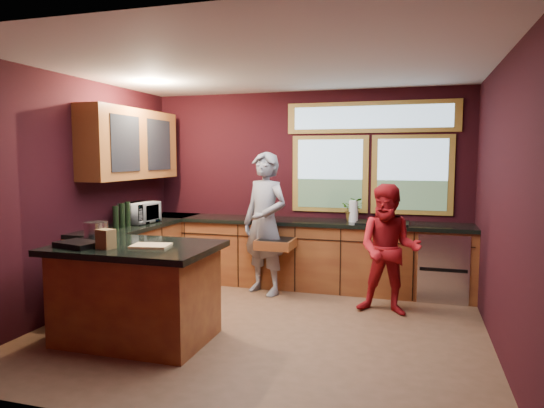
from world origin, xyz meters
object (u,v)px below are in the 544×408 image
at_px(island, 137,292).
at_px(stock_pot, 96,231).
at_px(cutting_board, 151,246).
at_px(person_red, 389,250).
at_px(person_grey, 265,223).

height_order(island, stock_pot, stock_pot).
bearing_deg(island, cutting_board, -14.04).
distance_m(person_red, cutting_board, 2.64).
distance_m(island, cutting_board, 0.52).
distance_m(island, person_grey, 2.09).
distance_m(person_grey, person_red, 1.66).
relative_size(island, person_red, 1.04).
height_order(person_grey, cutting_board, person_grey).
bearing_deg(cutting_board, person_grey, 75.24).
height_order(person_red, stock_pot, person_red).
height_order(island, person_grey, person_grey).
distance_m(person_grey, stock_pot, 2.17).
bearing_deg(person_red, person_grey, 170.83).
relative_size(person_red, stock_pot, 6.19).
xyz_separation_m(island, person_red, (2.31, 1.51, 0.26)).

